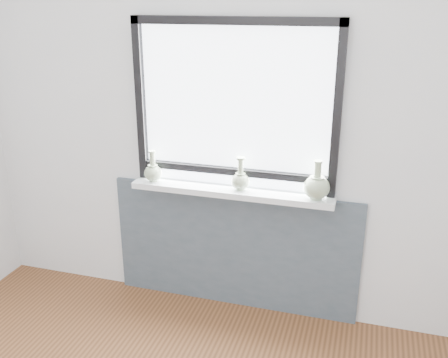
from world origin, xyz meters
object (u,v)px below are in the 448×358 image
(windowsill, at_px, (231,191))
(vase_c, at_px, (317,186))
(vase_a, at_px, (153,172))
(vase_b, at_px, (240,180))

(windowsill, distance_m, vase_c, 0.55)
(vase_a, height_order, vase_c, vase_c)
(windowsill, height_order, vase_c, vase_c)
(vase_a, bearing_deg, windowsill, 1.43)
(windowsill, xyz_separation_m, vase_b, (0.06, 0.00, 0.09))
(vase_a, bearing_deg, vase_c, -0.36)
(vase_b, bearing_deg, windowsill, -179.65)
(windowsill, distance_m, vase_b, 0.11)
(windowsill, height_order, vase_a, vase_a)
(windowsill, height_order, vase_b, vase_b)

